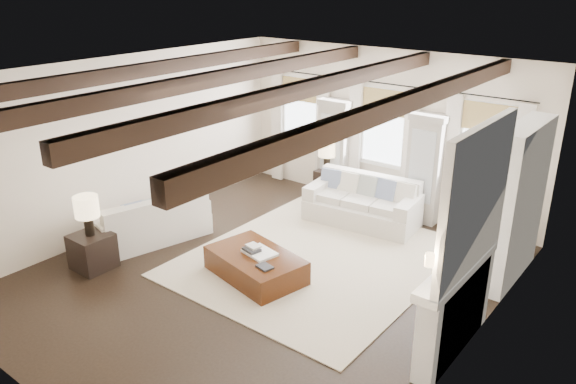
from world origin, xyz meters
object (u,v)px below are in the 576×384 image
Objects in this scene: sofa_left at (152,223)px; ottoman at (256,266)px; side_table_front at (93,251)px; side_table_back at (327,184)px; sofa_back at (363,204)px.

sofa_left is 1.43× the size of ottoman.
ottoman is (2.33, 0.16, -0.15)m from sofa_left.
ottoman is 2.60× the size of side_table_front.
ottoman is 2.42× the size of side_table_back.
side_table_back reaches higher than ottoman.
sofa_back is 1.01× the size of sofa_left.
side_table_back is (1.32, 3.62, -0.04)m from sofa_left.
sofa_back is 4.98m from side_table_front.
sofa_left reaches higher than side_table_front.
side_table_front is at bearing -120.73° from sofa_back.
sofa_back reaches higher than sofa_left.
sofa_back is 3.76× the size of side_table_front.
sofa_left is (-2.57, -3.03, -0.02)m from sofa_back.
ottoman is at bearing -94.82° from sofa_back.
sofa_left reaches higher than side_table_back.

